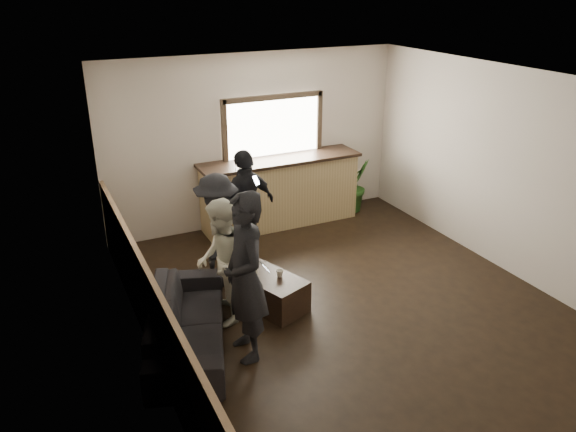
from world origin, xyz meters
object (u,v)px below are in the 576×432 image
sofa (187,322)px  potted_plant (356,185)px  cup_b (280,273)px  person_d (246,208)px  coffee_table (270,291)px  bar_counter (280,187)px  person_a (245,278)px  cup_a (254,272)px  person_c (218,231)px  person_b (222,263)px

sofa → potted_plant: size_ratio=2.15×
cup_b → person_d: 1.37m
coffee_table → cup_b: 0.28m
bar_counter → person_a: (-1.83, -3.10, 0.31)m
coffee_table → cup_a: size_ratio=8.12×
potted_plant → person_a: 4.51m
potted_plant → sofa: bearing=-145.6°
sofa → cup_a: bearing=-46.1°
sofa → cup_b: size_ratio=21.22×
potted_plant → person_c: bearing=-154.4°
person_a → person_d: size_ratio=1.12×
person_c → coffee_table: bearing=50.1°
cup_b → person_a: size_ratio=0.05×
cup_a → coffee_table: bearing=-38.0°
sofa → person_b: bearing=-41.6°
bar_counter → coffee_table: bearing=-117.6°
person_c → person_d: size_ratio=0.92×
person_a → person_d: 2.21m
cup_b → person_c: 1.04m
sofa → coffee_table: (1.16, 0.35, -0.09)m
cup_a → sofa: bearing=-154.6°
cup_a → person_b: bearing=-160.3°
cup_b → person_b: 0.80m
potted_plant → person_a: (-3.29, -3.05, 0.47)m
sofa → bar_counter: bearing=-23.2°
sofa → person_c: 1.48m
coffee_table → person_a: bearing=-128.4°
cup_b → person_a: 1.14m
person_b → person_d: bearing=166.5°
cup_b → person_d: person_d is taller
cup_b → bar_counter: bearing=65.1°
coffee_table → cup_a: bearing=142.0°
coffee_table → person_c: person_c is taller
coffee_table → person_c: bearing=114.9°
potted_plant → person_b: bearing=-144.9°
bar_counter → coffee_table: 2.65m
bar_counter → sofa: (-2.38, -2.67, -0.34)m
cup_a → potted_plant: size_ratio=0.12×
coffee_table → person_a: 1.24m
cup_a → person_b: size_ratio=0.07×
coffee_table → cup_a: cup_a is taller
person_c → person_d: (0.58, 0.45, 0.06)m
cup_a → person_a: 1.12m
cup_a → person_b: (-0.46, -0.17, 0.31)m
cup_b → potted_plant: size_ratio=0.10×
coffee_table → person_b: size_ratio=0.61×
sofa → potted_plant: bearing=-37.1°
person_c → cup_a: bearing=42.6°
person_a → person_d: (0.83, 2.05, -0.10)m
cup_a → bar_counter: bearing=57.9°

